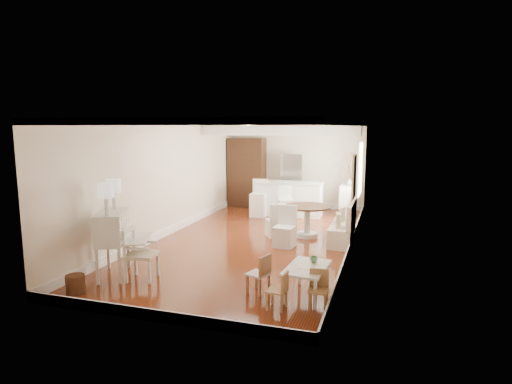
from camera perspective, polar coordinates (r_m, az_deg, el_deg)
The scene contains 20 objects.
room at distance 10.19m, azimuth 0.58°, elevation 4.76°, with size 9.00×9.04×2.82m.
secretary_bureau at distance 8.15m, azimuth -18.55°, elevation -6.59°, with size 0.93×0.95×1.19m, color beige.
gustavian_armchair at distance 7.86m, azimuth -15.00°, elevation -7.97°, with size 0.54×0.54×0.93m, color silver.
wicker_basket at distance 7.68m, azimuth -22.94°, elevation -11.24°, with size 0.30×0.30×0.30m, color #502D19.
kids_table at distance 7.00m, azimuth 6.79°, elevation -11.73°, with size 0.59×0.98×0.49m, color white.
kids_chair_a at distance 6.49m, azimuth 2.81°, elevation -12.92°, with size 0.28×0.28×0.58m, color tan.
kids_chair_b at distance 7.05m, azimuth 0.28°, elevation -10.79°, with size 0.32×0.32×0.66m, color #996845.
kids_chair_c at distance 6.53m, azimuth 8.28°, elevation -12.79°, with size 0.29×0.29×0.60m, color #B08050.
banquette at distance 10.20m, azimuth 11.44°, elevation -3.88°, with size 0.52×1.60×0.98m, color silver.
dining_table at distance 10.54m, azimuth 6.83°, elevation -3.91°, with size 1.15×1.15×0.78m, color #402514.
slip_chair_near at distance 9.63m, azimuth 3.83°, elevation -4.64°, with size 0.44×0.46×0.92m, color white.
slip_chair_far at distance 10.52m, azimuth 2.61°, elevation -3.71°, with size 0.40×0.42×0.84m, color white.
breakfast_counter at distance 13.02m, azimuth 4.37°, elevation -0.90°, with size 2.05×0.65×1.03m, color white.
bar_stool_left at distance 12.84m, azimuth 0.32°, elevation -0.82°, with size 0.45×0.45×1.11m, color white.
bar_stool_right at distance 12.23m, azimuth 3.99°, elevation -1.57°, with size 0.40×0.40×1.01m, color white.
pantry_cabinet at distance 14.42m, azimuth -1.22°, elevation 2.61°, with size 1.20×0.60×2.30m, color #381E11.
fridge at distance 13.94m, azimuth 6.17°, elevation 1.31°, with size 0.75×0.65×1.80m, color silver.
sideboard at distance 13.26m, azimuth 12.14°, elevation -1.08°, with size 0.44×0.99×0.94m, color white.
pencil_cup at distance 7.11m, azimuth 7.71°, elevation -8.91°, with size 0.12×0.12×0.10m, color #5B9D60.
branch_vase at distance 13.17m, azimuth 12.41°, elevation 1.36°, with size 0.19×0.19×0.20m, color white.
Camera 1 is at (2.98, -9.41, 2.68)m, focal length 30.00 mm.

